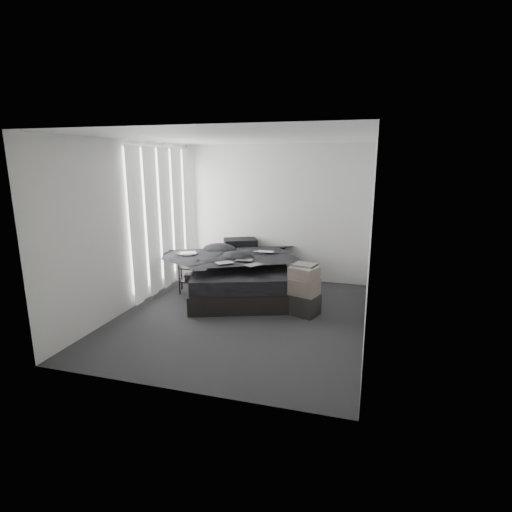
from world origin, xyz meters
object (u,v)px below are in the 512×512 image
(laptop, at_px, (263,248))
(side_stand, at_px, (188,273))
(bed, at_px, (241,285))
(box_lower, at_px, (304,304))

(laptop, relative_size, side_stand, 0.50)
(laptop, distance_m, side_stand, 1.40)
(bed, xyz_separation_m, side_stand, (-0.92, -0.18, 0.20))
(bed, height_order, laptop, laptop)
(side_stand, bearing_deg, laptop, 15.84)
(laptop, bearing_deg, box_lower, -46.55)
(bed, relative_size, laptop, 6.24)
(bed, bearing_deg, laptop, 7.50)
(bed, relative_size, box_lower, 5.03)
(bed, distance_m, side_stand, 0.96)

